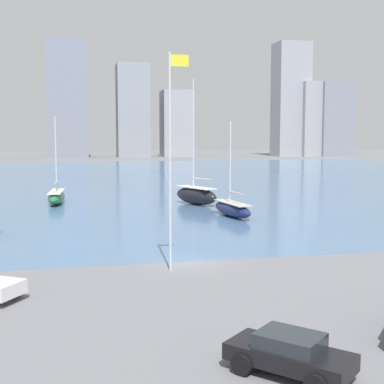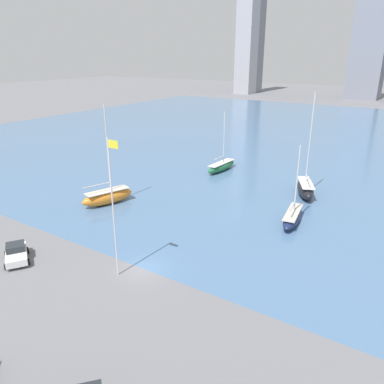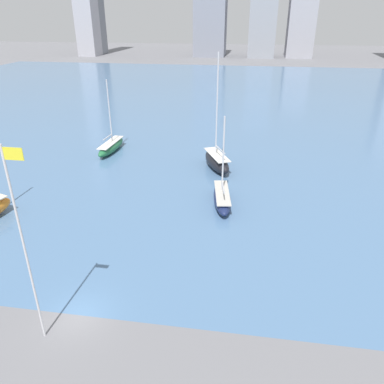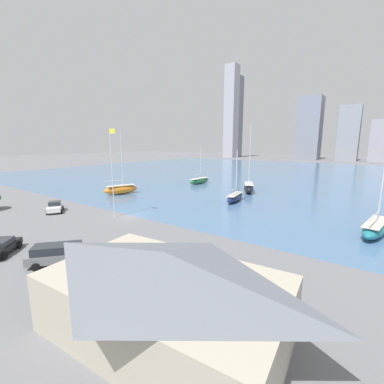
{
  "view_description": "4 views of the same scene",
  "coord_description": "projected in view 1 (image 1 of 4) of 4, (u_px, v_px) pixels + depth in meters",
  "views": [
    {
      "loc": [
        -7.18,
        -34.46,
        8.48
      ],
      "look_at": [
        3.87,
        16.42,
        2.93
      ],
      "focal_mm": 50.0,
      "sensor_mm": 36.0,
      "label": 1
    },
    {
      "loc": [
        21.48,
        -24.5,
        20.12
      ],
      "look_at": [
        -2.4,
        12.45,
        3.86
      ],
      "focal_mm": 35.0,
      "sensor_mm": 36.0,
      "label": 2
    },
    {
      "loc": [
        11.06,
        -18.81,
        19.62
      ],
      "look_at": [
        6.44,
        11.18,
        4.96
      ],
      "focal_mm": 35.0,
      "sensor_mm": 36.0,
      "label": 3
    },
    {
      "loc": [
        30.38,
        -26.33,
        11.19
      ],
      "look_at": [
        0.87,
        15.16,
        1.57
      ],
      "focal_mm": 24.0,
      "sensor_mm": 36.0,
      "label": 4
    }
  ],
  "objects": [
    {
      "name": "ground_plane",
      "position": [
        188.0,
        262.0,
        35.9
      ],
      "size": [
        500.0,
        500.0,
        0.0
      ],
      "primitive_type": "plane",
      "color": "slate"
    },
    {
      "name": "parked_sedan_black",
      "position": [
        289.0,
        353.0,
        18.86
      ],
      "size": [
        4.4,
        4.55,
        1.53
      ],
      "rotation": [
        0.0,
        0.0,
        0.74
      ],
      "color": "black",
      "rests_on": "ground_plane"
    },
    {
      "name": "flag_pole",
      "position": [
        171.0,
        155.0,
        32.78
      ],
      "size": [
        1.24,
        0.14,
        13.47
      ],
      "color": "silver",
      "rests_on": "ground_plane"
    },
    {
      "name": "distant_city_skyline",
      "position": [
        128.0,
        97.0,
        202.39
      ],
      "size": [
        173.77,
        21.78,
        71.78
      ],
      "color": "slate",
      "rests_on": "ground_plane"
    },
    {
      "name": "sailboat_navy",
      "position": [
        232.0,
        209.0,
        55.89
      ],
      "size": [
        2.96,
        8.04,
        9.91
      ],
      "rotation": [
        0.0,
        0.0,
        0.14
      ],
      "color": "#19234C",
      "rests_on": "harbor_water"
    },
    {
      "name": "harbor_water",
      "position": [
        114.0,
        179.0,
        103.92
      ],
      "size": [
        180.0,
        140.0,
        0.0
      ],
      "color": "#4C7099",
      "rests_on": "ground_plane"
    },
    {
      "name": "sailboat_black",
      "position": [
        196.0,
        195.0,
        65.55
      ],
      "size": [
        5.11,
        7.68,
        15.23
      ],
      "rotation": [
        0.0,
        0.0,
        0.43
      ],
      "color": "black",
      "rests_on": "harbor_water"
    },
    {
      "name": "sailboat_green",
      "position": [
        56.0,
        197.0,
        66.49
      ],
      "size": [
        2.39,
        8.46,
        10.79
      ],
      "rotation": [
        0.0,
        0.0,
        -0.06
      ],
      "color": "#236B3D",
      "rests_on": "harbor_water"
    }
  ]
}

